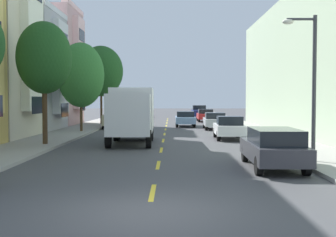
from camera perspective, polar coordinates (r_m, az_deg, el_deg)
name	(u,v)px	position (r m, az deg, el deg)	size (l,w,h in m)	color
ground_plane	(166,127)	(39.96, -0.27, -1.14)	(160.00, 160.00, 0.00)	#424244
sidewalk_left	(85,128)	(38.71, -10.88, -1.20)	(3.20, 120.00, 0.14)	#99968E
sidewalk_right	(247,128)	(38.52, 10.31, -1.21)	(3.20, 120.00, 0.14)	#99968E
lane_centerline_dashes	(165,132)	(34.47, -0.39, -1.72)	(0.14, 47.20, 0.01)	yellow
townhouse_fifth_rose	(12,68)	(44.89, -19.85, 6.26)	(13.38, 6.84, 11.59)	#CC9E9E
street_tree_second	(44,58)	(24.67, -15.97, 7.65)	(2.96, 2.96, 6.65)	#47331E
street_tree_third	(81,75)	(33.83, -11.38, 5.62)	(3.54, 3.54, 6.74)	#47331E
street_tree_farthest	(101,71)	(43.21, -8.79, 6.17)	(4.30, 4.30, 7.66)	#47331E
street_lamp	(310,75)	(17.88, 18.14, 5.40)	(1.35, 0.28, 5.70)	#38383D
delivery_box_truck	(132,112)	(25.57, -4.74, 0.91)	(2.54, 7.12, 3.22)	white
parked_pickup_navy	(200,112)	(58.70, 4.18, 0.85)	(2.05, 5.32, 1.73)	navy
parked_pickup_orange	(127,115)	(48.10, -5.39, 0.46)	(2.05, 5.32, 1.73)	orange
parked_sedan_silver	(215,121)	(37.27, 6.16, -0.27)	(1.90, 4.54, 1.43)	#B2B5BA
parked_wagon_charcoal	(273,147)	(16.60, 13.69, -3.65)	(1.93, 4.74, 1.50)	#333338
parked_sedan_red	(205,115)	(49.92, 4.93, 0.45)	(1.83, 4.51, 1.43)	#AD1E1E
parked_sedan_forest	(134,113)	(57.90, -4.48, 0.74)	(1.91, 4.54, 1.43)	#194C28
parked_hatchback_white	(229,128)	(28.05, 8.01, -1.19)	(1.83, 4.04, 1.50)	silver
parked_suv_champagne	(116,117)	(38.85, -6.85, 0.19)	(2.05, 4.84, 1.93)	tan
parked_pickup_burgundy	(139,111)	(63.52, -3.88, 0.98)	(2.05, 5.32, 1.73)	maroon
moving_sky_sedan	(185,119)	(40.85, 2.27, -0.01)	(1.80, 4.50, 1.43)	#7A9EC6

